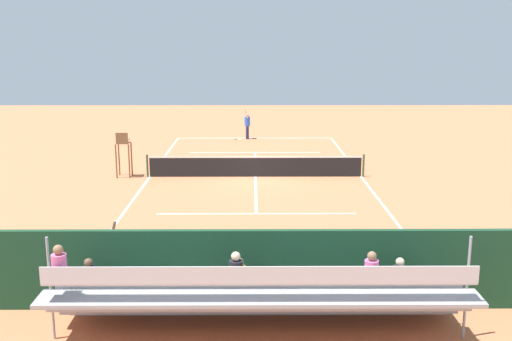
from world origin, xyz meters
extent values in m
plane|color=#CC7047|center=(0.00, 0.00, 0.00)|extent=(60.00, 60.00, 0.00)
cube|color=white|center=(0.00, -11.00, 0.00)|extent=(10.00, 0.10, 0.01)
cube|color=white|center=(0.00, 11.00, 0.00)|extent=(10.00, 0.10, 0.01)
cube|color=white|center=(-5.00, 0.00, 0.00)|extent=(0.10, 22.00, 0.01)
cube|color=white|center=(5.00, 0.00, 0.00)|extent=(0.10, 22.00, 0.01)
cube|color=white|center=(0.00, -6.05, 0.00)|extent=(7.50, 0.10, 0.01)
cube|color=white|center=(0.00, 6.05, 0.00)|extent=(7.50, 0.10, 0.01)
cube|color=white|center=(0.00, 0.00, 0.00)|extent=(0.10, 12.10, 0.01)
cube|color=white|center=(0.00, -11.00, 0.00)|extent=(0.10, 0.30, 0.01)
cube|color=black|center=(0.00, 0.00, 0.46)|extent=(10.00, 0.02, 0.91)
cube|color=white|center=(0.00, 0.00, 0.94)|extent=(10.00, 0.04, 0.06)
cylinder|color=#2D5133|center=(-5.10, 0.00, 0.54)|extent=(0.10, 0.10, 1.07)
cylinder|color=#2D5133|center=(5.10, 0.00, 0.54)|extent=(0.10, 0.10, 1.07)
cube|color=#194228|center=(0.00, 14.00, 1.00)|extent=(18.00, 0.16, 2.00)
cube|color=#9EA0A5|center=(0.00, 14.35, 0.23)|extent=(9.00, 0.10, 0.45)
cube|color=#9EA0A5|center=(0.00, 14.70, 0.41)|extent=(9.00, 0.80, 0.08)
cube|color=#9EA0A5|center=(0.00, 14.32, 0.23)|extent=(9.00, 0.04, 0.45)
cube|color=silver|center=(0.00, 14.80, 0.83)|extent=(8.60, 0.36, 0.04)
cube|color=silver|center=(0.00, 14.98, 1.03)|extent=(8.60, 0.03, 0.36)
cube|color=#9EA0A5|center=(0.00, 15.50, 0.86)|extent=(9.00, 0.80, 0.08)
cube|color=#9EA0A5|center=(0.00, 15.12, 0.68)|extent=(9.00, 0.04, 0.45)
cube|color=silver|center=(0.00, 15.60, 1.28)|extent=(8.60, 0.36, 0.04)
cube|color=silver|center=(0.00, 15.78, 1.48)|extent=(8.60, 0.03, 0.36)
cube|color=#9EA0A5|center=(0.00, 16.30, 1.31)|extent=(9.00, 0.80, 0.08)
cube|color=#9EA0A5|center=(0.00, 15.92, 1.12)|extent=(9.00, 0.04, 0.45)
cube|color=silver|center=(0.00, 16.40, 1.73)|extent=(8.60, 0.36, 0.04)
cube|color=silver|center=(0.00, 16.58, 1.93)|extent=(8.60, 0.03, 0.36)
cylinder|color=#9EA0A5|center=(-4.50, 15.50, 1.18)|extent=(0.06, 0.06, 2.35)
cylinder|color=#9EA0A5|center=(4.50, 15.50, 1.18)|extent=(0.06, 0.06, 2.35)
cube|color=#2D2D33|center=(0.44, 14.63, 0.87)|extent=(0.32, 0.40, 0.12)
cylinder|color=orange|center=(0.44, 14.75, 1.16)|extent=(0.30, 0.30, 0.45)
sphere|color=#8C6647|center=(0.44, 14.75, 1.48)|extent=(0.20, 0.20, 0.20)
cube|color=#2D2D33|center=(-3.22, 14.63, 0.87)|extent=(0.32, 0.40, 0.12)
cylinder|color=black|center=(-3.22, 14.75, 1.16)|extent=(0.30, 0.30, 0.45)
sphere|color=beige|center=(-3.22, 14.75, 1.48)|extent=(0.20, 0.20, 0.20)
cube|color=#2D2D33|center=(3.98, 16.23, 1.77)|extent=(0.32, 0.40, 0.12)
cylinder|color=pink|center=(3.98, 16.35, 2.06)|extent=(0.30, 0.30, 0.45)
sphere|color=#8C6647|center=(3.98, 16.35, 2.38)|extent=(0.20, 0.20, 0.20)
cube|color=#2D2D33|center=(3.87, 14.63, 0.87)|extent=(0.32, 0.40, 0.12)
cylinder|color=black|center=(3.87, 14.75, 1.16)|extent=(0.30, 0.30, 0.45)
sphere|color=brown|center=(3.87, 14.75, 1.48)|extent=(0.20, 0.20, 0.20)
cube|color=#2D2D33|center=(-2.40, 15.43, 1.32)|extent=(0.32, 0.40, 0.12)
cylinder|color=pink|center=(-2.40, 15.55, 1.60)|extent=(0.30, 0.30, 0.45)
sphere|color=#8C6647|center=(-2.40, 15.55, 1.93)|extent=(0.20, 0.20, 0.20)
cube|color=#2D2D33|center=(0.50, 15.43, 1.32)|extent=(0.32, 0.40, 0.12)
cylinder|color=black|center=(0.50, 15.55, 1.60)|extent=(0.30, 0.30, 0.45)
sphere|color=beige|center=(0.50, 15.55, 1.93)|extent=(0.20, 0.20, 0.20)
cylinder|color=brown|center=(5.90, -0.37, 0.80)|extent=(0.07, 0.07, 1.60)
cylinder|color=brown|center=(6.50, -0.37, 0.80)|extent=(0.07, 0.07, 1.60)
cylinder|color=brown|center=(5.90, 0.23, 0.80)|extent=(0.07, 0.07, 1.60)
cylinder|color=brown|center=(6.50, 0.23, 0.80)|extent=(0.07, 0.07, 1.60)
cube|color=brown|center=(6.20, -0.07, 1.63)|extent=(0.56, 0.56, 0.06)
cube|color=brown|center=(6.20, 0.17, 1.90)|extent=(0.56, 0.06, 0.48)
cube|color=brown|center=(5.94, -0.07, 1.78)|extent=(0.04, 0.48, 0.04)
cube|color=brown|center=(6.46, -0.07, 1.78)|extent=(0.04, 0.48, 0.04)
cube|color=#33383D|center=(-2.51, 13.20, 0.45)|extent=(1.80, 0.40, 0.05)
cylinder|color=#33383D|center=(-3.26, 13.20, 0.23)|extent=(0.06, 0.06, 0.45)
cylinder|color=#33383D|center=(-1.76, 13.20, 0.23)|extent=(0.06, 0.06, 0.45)
cube|color=#33383D|center=(-2.51, 13.38, 0.75)|extent=(1.80, 0.04, 0.36)
cube|color=#B22D2D|center=(-0.54, 13.40, 0.18)|extent=(0.90, 0.36, 0.36)
cylinder|color=navy|center=(0.44, -10.79, 0.42)|extent=(0.14, 0.14, 0.85)
cylinder|color=navy|center=(0.51, -10.58, 0.42)|extent=(0.14, 0.14, 0.85)
cylinder|color=blue|center=(0.48, -10.69, 1.15)|extent=(0.45, 0.45, 0.60)
sphere|color=beige|center=(0.48, -10.69, 1.56)|extent=(0.22, 0.22, 0.22)
cylinder|color=beige|center=(0.54, -10.48, 1.65)|extent=(0.26, 0.16, 0.55)
cylinder|color=beige|center=(0.41, -10.90, 1.18)|extent=(0.11, 0.11, 0.50)
cylinder|color=black|center=(1.21, -10.42, 0.01)|extent=(0.27, 0.13, 0.03)
torus|color=#D8CC4C|center=(0.96, -10.32, 0.01)|extent=(0.40, 0.40, 0.02)
cylinder|color=white|center=(0.96, -10.32, 0.01)|extent=(0.25, 0.25, 0.00)
sphere|color=#CCDB33|center=(1.14, -9.55, 0.03)|extent=(0.07, 0.07, 0.07)
sphere|color=#CCDB33|center=(-0.63, -8.62, 0.03)|extent=(0.07, 0.07, 0.07)
cylinder|color=#232328|center=(3.78, 13.29, 0.42)|extent=(0.14, 0.14, 0.85)
cylinder|color=#232328|center=(3.74, 13.07, 0.42)|extent=(0.14, 0.14, 0.85)
cylinder|color=black|center=(3.76, 13.18, 1.15)|extent=(0.43, 0.43, 0.60)
sphere|color=tan|center=(3.76, 13.18, 1.56)|extent=(0.22, 0.22, 0.22)
cylinder|color=tan|center=(3.72, 12.97, 1.65)|extent=(0.26, 0.14, 0.55)
cylinder|color=tan|center=(3.81, 13.40, 1.18)|extent=(0.11, 0.11, 0.50)
camera|label=1|loc=(0.14, 27.53, 6.49)|focal=41.95mm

